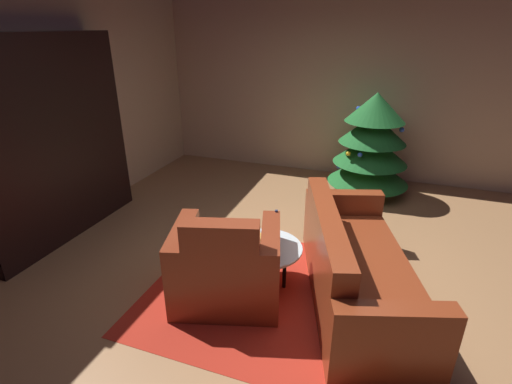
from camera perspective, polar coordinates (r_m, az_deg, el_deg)
The scene contains 11 objects.
ground_plane at distance 3.85m, azimuth 4.58°, elevation -12.93°, with size 7.56×7.56×0.00m, color #986B44.
wall_back at distance 6.30m, azimuth 12.95°, elevation 14.41°, with size 5.95×0.06×2.68m, color tan.
wall_left at distance 4.85m, azimuth -31.06°, elevation 9.03°, with size 0.06×6.42×2.68m, color tan.
area_rug at distance 3.66m, azimuth 2.95°, elevation -15.00°, with size 2.31×1.96×0.01m, color #A42518.
bookshelf_unit at distance 4.83m, azimuth -27.30°, elevation 7.01°, with size 0.33×2.00×2.24m.
armchair_red at distance 3.43m, azimuth -4.42°, elevation -11.28°, with size 1.10×0.99×0.92m.
couch_red at distance 3.58m, azimuth 14.45°, elevation -11.17°, with size 1.38×2.14×0.84m.
coffee_table at distance 3.57m, azimuth 1.32°, elevation -8.70°, with size 0.69×0.69×0.42m.
book_stack_on_table at distance 3.54m, azimuth 0.61°, elevation -7.25°, with size 0.22×0.18×0.10m.
bottle_on_table at distance 3.63m, azimuth 3.01°, elevation -5.27°, with size 0.07×0.07×0.30m.
decorated_tree at distance 5.67m, azimuth 16.88°, elevation 6.78°, with size 1.15×1.15×1.47m.
Camera 1 is at (0.75, -3.00, 2.29)m, focal length 26.75 mm.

